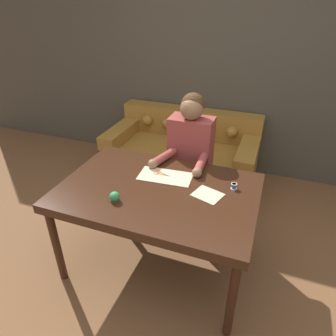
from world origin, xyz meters
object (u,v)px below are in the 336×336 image
(scissors, at_px, (163,174))
(thread_spool, at_px, (234,186))
(couch, at_px, (183,156))
(dining_table, at_px, (158,196))
(person, at_px, (190,162))
(pin_cushion, at_px, (115,197))

(scissors, xyz_separation_m, thread_spool, (0.56, -0.00, 0.02))
(couch, distance_m, scissors, 1.32)
(dining_table, relative_size, person, 1.12)
(thread_spool, bearing_deg, dining_table, -160.08)
(thread_spool, relative_size, pin_cushion, 0.63)
(person, xyz_separation_m, thread_spool, (0.47, -0.46, 0.13))
(person, bearing_deg, scissors, -100.30)
(dining_table, height_order, scissors, scissors)
(dining_table, height_order, thread_spool, thread_spool)
(person, relative_size, pin_cushion, 18.11)
(dining_table, distance_m, couch, 1.48)
(couch, relative_size, thread_spool, 38.62)
(couch, xyz_separation_m, scissors, (0.22, -1.21, 0.47))
(scissors, height_order, pin_cushion, pin_cushion)
(person, bearing_deg, thread_spool, -44.38)
(person, height_order, thread_spool, person)
(couch, height_order, thread_spool, thread_spool)
(couch, bearing_deg, thread_spool, -57.39)
(dining_table, bearing_deg, person, 85.41)
(pin_cushion, bearing_deg, dining_table, 48.08)
(thread_spool, height_order, pin_cushion, pin_cushion)
(dining_table, bearing_deg, pin_cushion, -131.92)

